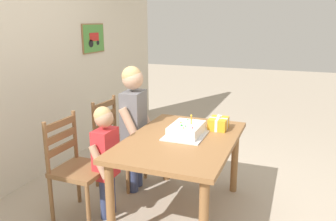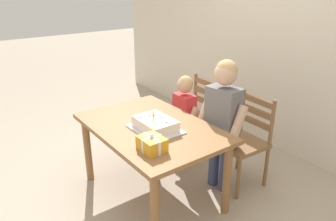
{
  "view_description": "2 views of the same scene",
  "coord_description": "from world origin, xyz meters",
  "px_view_note": "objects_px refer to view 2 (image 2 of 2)",
  "views": [
    {
      "loc": [
        -2.65,
        -0.89,
        1.72
      ],
      "look_at": [
        0.12,
        0.17,
        0.93
      ],
      "focal_mm": 36.49,
      "sensor_mm": 36.0,
      "label": 1
    },
    {
      "loc": [
        2.19,
        -1.43,
        1.93
      ],
      "look_at": [
        0.01,
        0.18,
        0.83
      ],
      "focal_mm": 34.68,
      "sensor_mm": 36.0,
      "label": 2
    }
  ],
  "objects_px": {
    "child_younger": "(184,112)",
    "dining_table": "(151,136)",
    "gift_box_red_large": "(152,144)",
    "chair_left": "(195,117)",
    "chair_right": "(244,141)",
    "birthday_cake": "(155,125)",
    "child_older": "(223,114)"
  },
  "relations": [
    {
      "from": "child_younger",
      "to": "dining_table",
      "type": "bearing_deg",
      "value": -66.1
    },
    {
      "from": "gift_box_red_large",
      "to": "chair_left",
      "type": "height_order",
      "value": "chair_left"
    },
    {
      "from": "gift_box_red_large",
      "to": "chair_right",
      "type": "bearing_deg",
      "value": 90.73
    },
    {
      "from": "gift_box_red_large",
      "to": "chair_right",
      "type": "distance_m",
      "value": 1.13
    },
    {
      "from": "dining_table",
      "to": "birthday_cake",
      "type": "height_order",
      "value": "birthday_cake"
    },
    {
      "from": "birthday_cake",
      "to": "gift_box_red_large",
      "type": "height_order",
      "value": "birthday_cake"
    },
    {
      "from": "chair_left",
      "to": "child_younger",
      "type": "distance_m",
      "value": 0.3
    },
    {
      "from": "chair_right",
      "to": "child_older",
      "type": "distance_m",
      "value": 0.41
    },
    {
      "from": "birthday_cake",
      "to": "dining_table",
      "type": "bearing_deg",
      "value": 170.33
    },
    {
      "from": "dining_table",
      "to": "child_older",
      "type": "bearing_deg",
      "value": 64.28
    },
    {
      "from": "chair_left",
      "to": "chair_right",
      "type": "bearing_deg",
      "value": -0.0
    },
    {
      "from": "dining_table",
      "to": "chair_right",
      "type": "distance_m",
      "value": 0.93
    },
    {
      "from": "dining_table",
      "to": "child_younger",
      "type": "distance_m",
      "value": 0.66
    },
    {
      "from": "birthday_cake",
      "to": "chair_left",
      "type": "xyz_separation_m",
      "value": [
        -0.45,
        0.86,
        -0.31
      ]
    },
    {
      "from": "child_older",
      "to": "chair_right",
      "type": "bearing_deg",
      "value": 73.55
    },
    {
      "from": "birthday_cake",
      "to": "child_older",
      "type": "xyz_separation_m",
      "value": [
        0.19,
        0.62,
        0.01
      ]
    },
    {
      "from": "dining_table",
      "to": "child_older",
      "type": "xyz_separation_m",
      "value": [
        0.29,
        0.6,
        0.16
      ]
    },
    {
      "from": "chair_right",
      "to": "child_younger",
      "type": "height_order",
      "value": "child_younger"
    },
    {
      "from": "dining_table",
      "to": "chair_right",
      "type": "bearing_deg",
      "value": 66.84
    },
    {
      "from": "birthday_cake",
      "to": "child_older",
      "type": "relative_size",
      "value": 0.34
    },
    {
      "from": "gift_box_red_large",
      "to": "birthday_cake",
      "type": "bearing_deg",
      "value": 141.36
    },
    {
      "from": "birthday_cake",
      "to": "child_younger",
      "type": "bearing_deg",
      "value": 120.29
    },
    {
      "from": "dining_table",
      "to": "gift_box_red_large",
      "type": "bearing_deg",
      "value": -32.68
    },
    {
      "from": "child_younger",
      "to": "gift_box_red_large",
      "type": "bearing_deg",
      "value": -52.69
    },
    {
      "from": "chair_left",
      "to": "chair_right",
      "type": "relative_size",
      "value": 1.0
    },
    {
      "from": "chair_right",
      "to": "child_younger",
      "type": "distance_m",
      "value": 0.69
    },
    {
      "from": "dining_table",
      "to": "gift_box_red_large",
      "type": "distance_m",
      "value": 0.47
    },
    {
      "from": "chair_left",
      "to": "dining_table",
      "type": "bearing_deg",
      "value": -67.04
    },
    {
      "from": "chair_right",
      "to": "gift_box_red_large",
      "type": "bearing_deg",
      "value": -89.27
    },
    {
      "from": "child_older",
      "to": "child_younger",
      "type": "height_order",
      "value": "child_older"
    },
    {
      "from": "chair_right",
      "to": "child_older",
      "type": "bearing_deg",
      "value": -106.45
    },
    {
      "from": "chair_right",
      "to": "child_younger",
      "type": "relative_size",
      "value": 0.9
    }
  ]
}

